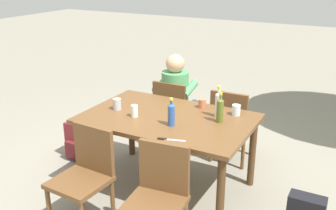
{
  "coord_description": "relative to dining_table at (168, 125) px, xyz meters",
  "views": [
    {
      "loc": [
        1.66,
        -3.1,
        2.18
      ],
      "look_at": [
        0.0,
        0.0,
        0.9
      ],
      "focal_mm": 42.02,
      "sensor_mm": 36.0,
      "label": 1
    }
  ],
  "objects": [
    {
      "name": "cup_steel",
      "position": [
        -0.55,
        -0.07,
        0.14
      ],
      "size": [
        0.08,
        0.08,
        0.11
      ],
      "primitive_type": "cylinder",
      "color": "#B2B7BC",
      "rests_on": "dining_table"
    },
    {
      "name": "dining_table",
      "position": [
        0.0,
        0.0,
        0.0
      ],
      "size": [
        1.62,
        1.05,
        0.78
      ],
      "color": "brown",
      "rests_on": "ground_plane"
    },
    {
      "name": "cup_white",
      "position": [
        -0.28,
        -0.15,
        0.15
      ],
      "size": [
        0.07,
        0.07,
        0.12
      ],
      "primitive_type": "cylinder",
      "color": "white",
      "rests_on": "dining_table"
    },
    {
      "name": "bottle_olive",
      "position": [
        0.48,
        0.11,
        0.21
      ],
      "size": [
        0.06,
        0.06,
        0.29
      ],
      "color": "#566623",
      "rests_on": "dining_table"
    },
    {
      "name": "table_knife",
      "position": [
        0.26,
        -0.46,
        0.09
      ],
      "size": [
        0.24,
        0.08,
        0.01
      ],
      "color": "silver",
      "rests_on": "dining_table"
    },
    {
      "name": "backpack_by_far_side",
      "position": [
        -1.2,
        0.07,
        -0.48
      ],
      "size": [
        0.33,
        0.23,
        0.44
      ],
      "color": "maroon",
      "rests_on": "ground_plane"
    },
    {
      "name": "person_in_white_shirt",
      "position": [
        -0.36,
        0.93,
        -0.03
      ],
      "size": [
        0.47,
        0.61,
        1.18
      ],
      "color": "#4C935B",
      "rests_on": "ground_plane"
    },
    {
      "name": "ground_plane",
      "position": [
        0.0,
        0.0,
        -0.69
      ],
      "size": [
        24.0,
        24.0,
        0.0
      ],
      "primitive_type": "plane",
      "color": "gray"
    },
    {
      "name": "bottle_clear",
      "position": [
        0.42,
        0.23,
        0.22
      ],
      "size": [
        0.06,
        0.06,
        0.31
      ],
      "color": "white",
      "rests_on": "dining_table"
    },
    {
      "name": "chair_far_right",
      "position": [
        0.36,
        0.82,
        -0.2
      ],
      "size": [
        0.44,
        0.44,
        0.87
      ],
      "color": "brown",
      "rests_on": "ground_plane"
    },
    {
      "name": "chair_far_left",
      "position": [
        -0.36,
        0.82,
        -0.2
      ],
      "size": [
        0.44,
        0.44,
        0.87
      ],
      "color": "brown",
      "rests_on": "ground_plane"
    },
    {
      "name": "cup_terracotta",
      "position": [
        0.19,
        0.38,
        0.13
      ],
      "size": [
        0.07,
        0.07,
        0.09
      ],
      "primitive_type": "cylinder",
      "color": "#BC6B47",
      "rests_on": "dining_table"
    },
    {
      "name": "bottle_blue",
      "position": [
        0.13,
        -0.17,
        0.2
      ],
      "size": [
        0.06,
        0.06,
        0.26
      ],
      "color": "#2D56A3",
      "rests_on": "dining_table"
    },
    {
      "name": "chair_near_right",
      "position": [
        0.36,
        -0.82,
        -0.2
      ],
      "size": [
        0.48,
        0.48,
        0.87
      ],
      "color": "brown",
      "rests_on": "ground_plane"
    },
    {
      "name": "chair_near_left",
      "position": [
        -0.36,
        -0.82,
        -0.2
      ],
      "size": [
        0.47,
        0.47,
        0.87
      ],
      "color": "brown",
      "rests_on": "ground_plane"
    },
    {
      "name": "cup_glass",
      "position": [
        0.56,
        0.35,
        0.14
      ],
      "size": [
        0.08,
        0.08,
        0.1
      ],
      "primitive_type": "cylinder",
      "color": "silver",
      "rests_on": "dining_table"
    }
  ]
}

